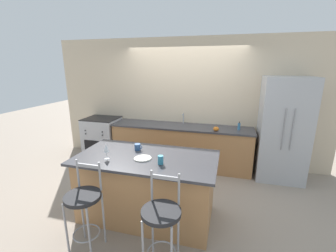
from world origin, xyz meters
The scene contains 15 objects.
ground_plane centered at (0.00, 0.00, 0.00)m, with size 18.00×18.00×0.00m, color gray.
wall_back centered at (0.00, 0.70, 1.35)m, with size 6.00×0.07×2.70m.
back_counter centered at (0.00, 0.38, 0.45)m, with size 2.96×0.68×0.89m.
sink_faucet centered at (0.00, 0.58, 1.03)m, with size 0.02×0.13×0.22m.
kitchen_island centered at (-0.10, -1.44, 0.46)m, with size 1.93×1.02×0.92m.
refrigerator centered at (1.95, 0.32, 0.97)m, with size 0.84×0.73×1.94m.
oven_range centered at (-1.88, 0.35, 0.47)m, with size 0.75×0.68×0.95m.
bar_stool_near centered at (-0.56, -2.23, 0.59)m, with size 0.41×0.41×1.07m.
bar_stool_far centered at (0.37, -2.26, 0.59)m, with size 0.41×0.41×1.07m.
dinner_plate centered at (-0.12, -1.53, 0.93)m, with size 0.24×0.24×0.02m.
wine_glass centered at (-0.57, -1.66, 1.07)m, with size 0.07×0.07×0.21m.
coffee_mug centered at (-0.31, -1.24, 0.96)m, with size 0.12×0.09×0.09m.
tumbler_cup centered at (0.16, -1.62, 0.97)m, with size 0.07×0.07×0.11m.
pumpkin_decoration centered at (0.74, 0.15, 0.94)m, with size 0.11×0.11×0.11m.
soap_bottle centered at (1.17, 0.36, 0.96)m, with size 0.05×0.05×0.17m.
Camera 1 is at (0.95, -4.12, 2.12)m, focal length 24.00 mm.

